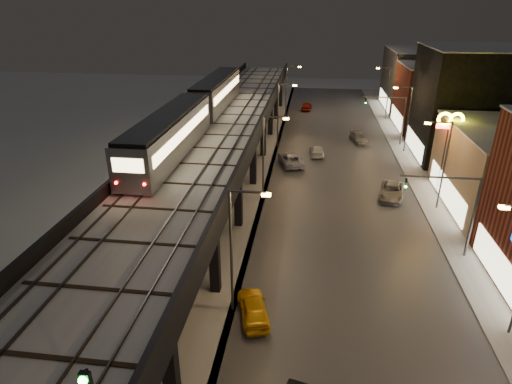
{
  "coord_description": "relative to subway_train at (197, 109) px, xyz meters",
  "views": [
    {
      "loc": [
        3.87,
        -9.89,
        19.26
      ],
      "look_at": [
        -0.23,
        21.66,
        5.0
      ],
      "focal_mm": 30.0,
      "sensor_mm": 36.0,
      "label": 1
    }
  ],
  "objects": [
    {
      "name": "sidewalk_right",
      "position": [
        26.0,
        -0.41,
        -8.38
      ],
      "size": [
        4.0,
        120.0,
        0.14
      ],
      "primitive_type": "cube",
      "color": "#9FA1A8",
      "rests_on": "ground"
    },
    {
      "name": "streetlight_right_3",
      "position": [
        25.23,
        13.59,
        -3.22
      ],
      "size": [
        2.56,
        0.28,
        9.0
      ],
      "color": "#38383A",
      "rests_on": "ground"
    },
    {
      "name": "car_far_white",
      "position": [
        11.47,
        36.94,
        -7.7
      ],
      "size": [
        2.1,
        4.56,
        1.52
      ],
      "primitive_type": "imported",
      "rotation": [
        0.0,
        0.0,
        3.07
      ],
      "color": "maroon",
      "rests_on": "ground"
    },
    {
      "name": "subway_train",
      "position": [
        0.0,
        0.0,
        0.0
      ],
      "size": [
        3.09,
        38.1,
        3.69
      ],
      "color": "gray",
      "rests_on": "viaduct_trackbed"
    },
    {
      "name": "elevated_viaduct",
      "position": [
        2.5,
        -3.56,
        -2.84
      ],
      "size": [
        9.0,
        100.0,
        6.3
      ],
      "color": "black",
      "rests_on": "ground"
    },
    {
      "name": "sign_mcdonalds",
      "position": [
        26.5,
        -0.53,
        -1.28
      ],
      "size": [
        2.66,
        0.35,
        9.0
      ],
      "color": "#38383A",
      "rests_on": "ground"
    },
    {
      "name": "viaduct_parapet_far",
      "position": [
        -1.85,
        -3.41,
        -1.6
      ],
      "size": [
        0.3,
        100.0,
        1.1
      ],
      "primitive_type": "cube",
      "color": "black",
      "rests_on": "elevated_viaduct"
    },
    {
      "name": "traffic_light_rig_a",
      "position": [
        24.34,
        -13.41,
        -3.96
      ],
      "size": [
        6.1,
        0.34,
        7.0
      ],
      "color": "#38383A",
      "rests_on": "ground"
    },
    {
      "name": "car_mid_dark",
      "position": [
        13.42,
        10.47,
        -7.82
      ],
      "size": [
        2.11,
        4.5,
        1.27
      ],
      "primitive_type": "imported",
      "rotation": [
        0.0,
        0.0,
        3.22
      ],
      "color": "white",
      "rests_on": "ground"
    },
    {
      "name": "car_onc_white",
      "position": [
        19.6,
        17.29,
        -7.79
      ],
      "size": [
        2.84,
        4.87,
        1.33
      ],
      "primitive_type": "imported",
      "rotation": [
        0.0,
        0.0,
        0.23
      ],
      "color": "gray",
      "rests_on": "ground"
    },
    {
      "name": "viaduct_trackbed",
      "position": [
        2.49,
        -3.43,
        -2.07
      ],
      "size": [
        8.4,
        100.0,
        0.32
      ],
      "color": "#B2B7C1",
      "rests_on": "elevated_viaduct"
    },
    {
      "name": "streetlight_left_1",
      "position": [
        8.07,
        -22.41,
        -3.22
      ],
      "size": [
        2.57,
        0.28,
        9.0
      ],
      "color": "#38383A",
      "rests_on": "ground"
    },
    {
      "name": "streetlight_left_4",
      "position": [
        8.07,
        31.59,
        -3.22
      ],
      "size": [
        2.57,
        0.28,
        9.0
      ],
      "color": "#38383A",
      "rests_on": "ground"
    },
    {
      "name": "building_f",
      "position": [
        32.49,
        40.59,
        -2.88
      ],
      "size": [
        12.2,
        16.2,
        11.16
      ],
      "color": "#323232",
      "rests_on": "ground"
    },
    {
      "name": "viaduct_parapet_streetside",
      "position": [
        6.85,
        -3.41,
        -1.6
      ],
      "size": [
        0.3,
        100.0,
        1.1
      ],
      "primitive_type": "cube",
      "color": "black",
      "rests_on": "elevated_viaduct"
    },
    {
      "name": "car_mid_silver",
      "position": [
        10.14,
        6.25,
        -7.69
      ],
      "size": [
        3.96,
        6.02,
        1.54
      ],
      "primitive_type": "imported",
      "rotation": [
        0.0,
        0.0,
        3.42
      ],
      "color": "#B6B6C8",
      "rests_on": "ground"
    },
    {
      "name": "traffic_light_rig_b",
      "position": [
        24.34,
        16.59,
        -3.96
      ],
      "size": [
        6.1,
        0.34,
        7.0
      ],
      "color": "#38383A",
      "rests_on": "ground"
    },
    {
      "name": "car_taxi",
      "position": [
        9.29,
        -22.96,
        -7.71
      ],
      "size": [
        2.92,
        4.72,
        1.5
      ],
      "primitive_type": "imported",
      "rotation": [
        0.0,
        0.0,
        3.42
      ],
      "color": "gold",
      "rests_on": "ground"
    },
    {
      "name": "building_e",
      "position": [
        32.49,
        26.59,
        -3.38
      ],
      "size": [
        12.2,
        12.2,
        10.16
      ],
      "color": "maroon",
      "rests_on": "ground"
    },
    {
      "name": "streetlight_left_3",
      "position": [
        8.07,
        13.59,
        -3.22
      ],
      "size": [
        2.57,
        0.28,
        9.0
      ],
      "color": "#38383A",
      "rests_on": "ground"
    },
    {
      "name": "building_d",
      "position": [
        32.49,
        12.59,
        -1.38
      ],
      "size": [
        12.2,
        13.2,
        14.16
      ],
      "color": "black",
      "rests_on": "ground"
    },
    {
      "name": "streetlight_right_4",
      "position": [
        25.23,
        31.59,
        -3.22
      ],
      "size": [
        2.56,
        0.28,
        9.0
      ],
      "color": "#38383A",
      "rests_on": "ground"
    },
    {
      "name": "streetlight_left_2",
      "position": [
        8.07,
        -4.41,
        -3.22
      ],
      "size": [
        2.57,
        0.28,
        9.0
      ],
      "color": "#38383A",
      "rests_on": "ground"
    },
    {
      "name": "road_surface",
      "position": [
        16.0,
        -0.41,
        -8.42
      ],
      "size": [
        17.0,
        120.0,
        0.06
      ],
      "primitive_type": "cube",
      "color": "#46474D",
      "rests_on": "ground"
    },
    {
      "name": "car_onc_dark",
      "position": [
        21.35,
        -2.35,
        -7.73
      ],
      "size": [
        3.46,
        5.58,
        1.44
      ],
      "primitive_type": "imported",
      "rotation": [
        0.0,
        0.0,
        -0.22
      ],
      "color": "gray",
      "rests_on": "ground"
    },
    {
      "name": "under_viaduct_pavement",
      "position": [
        2.5,
        -0.41,
        -8.42
      ],
      "size": [
        11.0,
        120.0,
        0.06
      ],
      "primitive_type": "cube",
      "color": "#9FA1A8",
      "rests_on": "ground"
    },
    {
      "name": "streetlight_right_2",
      "position": [
        25.23,
        -4.41,
        -3.22
      ],
      "size": [
        2.56,
        0.28,
        9.0
      ],
      "color": "#38383A",
      "rests_on": "ground"
    }
  ]
}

